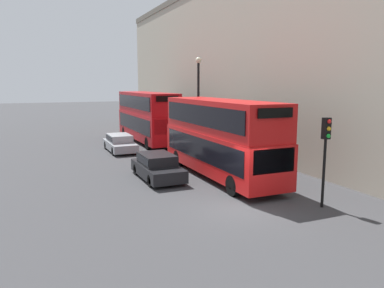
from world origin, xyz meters
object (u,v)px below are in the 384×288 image
bus_leading (220,135)px  car_hatchback (120,142)px  car_dark_sedan (157,166)px  pedestrian (206,144)px  traffic_light (326,143)px  bus_second_in_queue (147,115)px

bus_leading → car_hatchback: 10.98m
car_dark_sedan → pedestrian: (5.58, 5.40, 0.07)m
pedestrian → bus_leading: bearing=-109.0°
pedestrian → car_dark_sedan: bearing=-135.9°
traffic_light → bus_second_in_queue: bearing=94.3°
car_dark_sedan → car_hatchback: size_ratio=0.97×
traffic_light → bus_leading: bearing=103.5°
bus_second_in_queue → pedestrian: (2.18, -7.91, -1.65)m
car_dark_sedan → car_hatchback: (-0.00, 9.37, -0.04)m
bus_leading → car_dark_sedan: size_ratio=2.34×
pedestrian → car_hatchback: bearing=144.5°
bus_leading → car_hatchback: (-3.40, 10.30, -1.70)m
bus_leading → car_hatchback: bearing=108.3°
bus_leading → bus_second_in_queue: bearing=90.0°
bus_leading → pedestrian: bus_leading is taller
bus_leading → traffic_light: size_ratio=2.68×
bus_leading → car_dark_sedan: bus_leading is taller
car_hatchback → pedestrian: (5.58, -3.98, 0.11)m
car_dark_sedan → car_hatchback: car_dark_sedan is taller
bus_second_in_queue → pedestrian: 8.37m
car_hatchback → pedestrian: size_ratio=2.57×
bus_second_in_queue → car_dark_sedan: bearing=-104.3°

